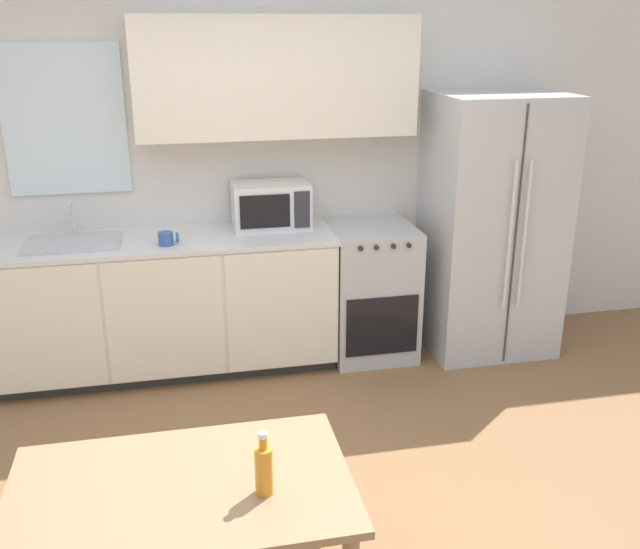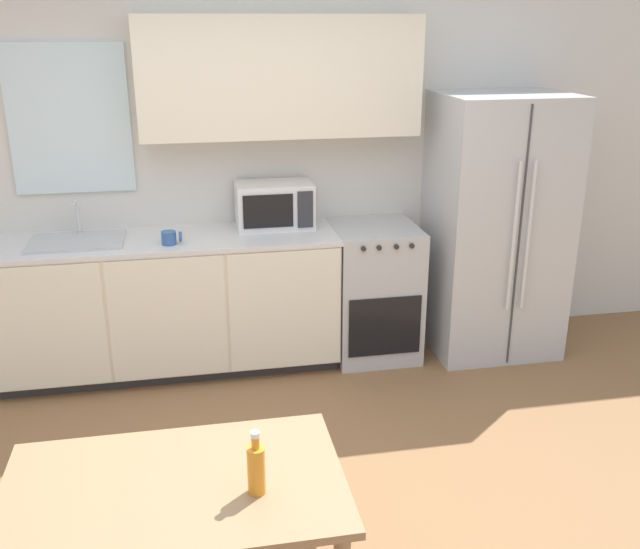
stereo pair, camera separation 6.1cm
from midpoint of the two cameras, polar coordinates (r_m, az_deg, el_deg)
name	(u,v)px [view 1 (the left image)]	position (r m, az deg, el deg)	size (l,w,h in m)	color
ground_plane	(273,519)	(3.62, -4.26, -18.95)	(12.00, 12.00, 0.00)	olive
wall_back	(232,147)	(4.88, -7.41, 10.10)	(12.00, 0.38, 2.70)	silver
kitchen_counter	(166,305)	(4.85, -12.61, -2.42)	(2.25, 0.62, 0.93)	#333333
oven_range	(370,290)	(5.01, 3.68, -1.28)	(0.57, 0.63, 0.93)	#B7BABC
refrigerator	(491,225)	(5.12, 13.22, 3.84)	(0.86, 0.76, 1.81)	silver
kitchen_sink	(73,241)	(4.74, -19.51, 2.52)	(0.58, 0.41, 0.25)	#B7BABC
microwave	(271,205)	(4.81, -4.30, 5.53)	(0.51, 0.31, 0.30)	silver
coffee_mug	(167,239)	(4.54, -12.52, 2.82)	(0.13, 0.09, 0.08)	#335999
dining_table	(183,516)	(2.63, -11.60, -18.39)	(1.16, 0.71, 0.78)	#997551
drink_bottle	(264,469)	(2.43, -5.26, -15.21)	(0.06, 0.06, 0.23)	orange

